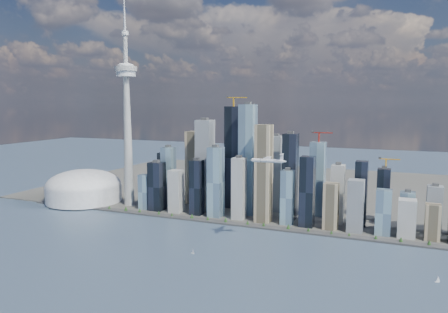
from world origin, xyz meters
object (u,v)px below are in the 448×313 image
at_px(needle_tower, 127,116).
at_px(sailboat_west, 193,252).
at_px(sailboat_east, 438,280).
at_px(dome_stadium, 84,188).
at_px(airplane, 268,160).

bearing_deg(needle_tower, sailboat_west, -39.69).
distance_m(sailboat_west, sailboat_east, 401.13).
xyz_separation_m(dome_stadium, sailboat_west, (456.65, -252.82, -35.94)).
relative_size(dome_stadium, sailboat_east, 18.55).
bearing_deg(sailboat_west, needle_tower, 162.43).
bearing_deg(airplane, needle_tower, 151.54).
relative_size(needle_tower, sailboat_west, 50.46).
bearing_deg(dome_stadium, needle_tower, 4.09).
relative_size(sailboat_west, sailboat_east, 1.01).
xyz_separation_m(dome_stadium, sailboat_east, (856.69, -223.23, -35.98)).
bearing_deg(needle_tower, airplane, -23.96).
relative_size(needle_tower, dome_stadium, 2.75).
distance_m(dome_stadium, sailboat_west, 523.20).
height_order(airplane, sailboat_east, airplane).
xyz_separation_m(airplane, sailboat_west, (-117.24, -70.01, -164.26)).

